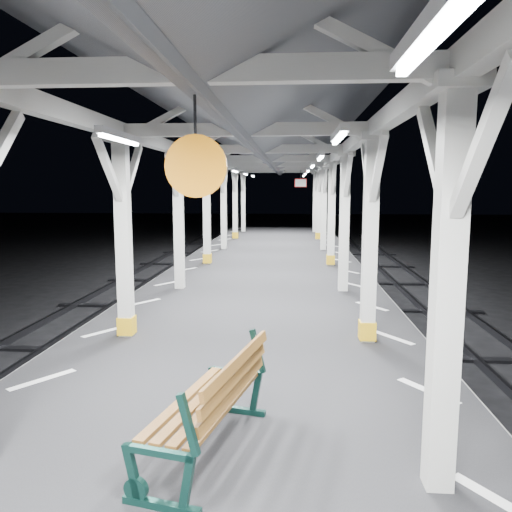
# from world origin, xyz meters

# --- Properties ---
(ground) EXTENTS (120.00, 120.00, 0.00)m
(ground) POSITION_xyz_m (0.00, 0.00, 0.00)
(ground) COLOR black
(ground) RESTS_ON ground
(platform) EXTENTS (6.00, 50.00, 1.00)m
(platform) POSITION_xyz_m (0.00, 0.00, 0.50)
(platform) COLOR black
(platform) RESTS_ON ground
(hazard_stripes_left) EXTENTS (1.00, 48.00, 0.01)m
(hazard_stripes_left) POSITION_xyz_m (-2.45, 0.00, 1.00)
(hazard_stripes_left) COLOR silver
(hazard_stripes_left) RESTS_ON platform
(hazard_stripes_right) EXTENTS (1.00, 48.00, 0.01)m
(hazard_stripes_right) POSITION_xyz_m (2.45, 0.00, 1.00)
(hazard_stripes_right) COLOR silver
(hazard_stripes_right) RESTS_ON platform
(canopy) EXTENTS (5.40, 49.00, 4.65)m
(canopy) POSITION_xyz_m (0.00, -0.01, 4.56)
(canopy) COLOR beige
(canopy) RESTS_ON platform
(bench_mid) EXTENTS (1.06, 1.93, 0.99)m
(bench_mid) POSITION_xyz_m (0.08, -1.64, 1.53)
(bench_mid) COLOR #0E2F29
(bench_mid) RESTS_ON platform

